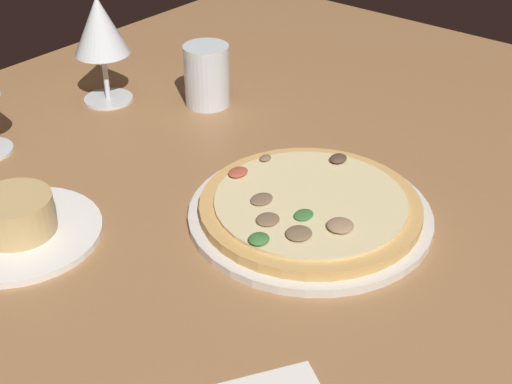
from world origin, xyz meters
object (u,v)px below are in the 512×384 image
at_px(wine_glass_far, 100,29).
at_px(pizza_main, 310,209).
at_px(water_glass, 207,78).
at_px(ramekin_on_saucer, 17,223).

bearing_deg(wine_glass_far, pizza_main, -98.46).
xyz_separation_m(pizza_main, water_glass, (0.15, 0.30, 0.03)).
distance_m(ramekin_on_saucer, water_glass, 0.39).
height_order(pizza_main, ramekin_on_saucer, ramekin_on_saucer).
xyz_separation_m(wine_glass_far, water_glass, (0.09, -0.13, -0.07)).
relative_size(pizza_main, wine_glass_far, 1.74).
bearing_deg(pizza_main, wine_glass_far, 81.54).
bearing_deg(water_glass, ramekin_on_saucer, -170.03).
bearing_deg(water_glass, pizza_main, -116.84).
relative_size(ramekin_on_saucer, water_glass, 1.98).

